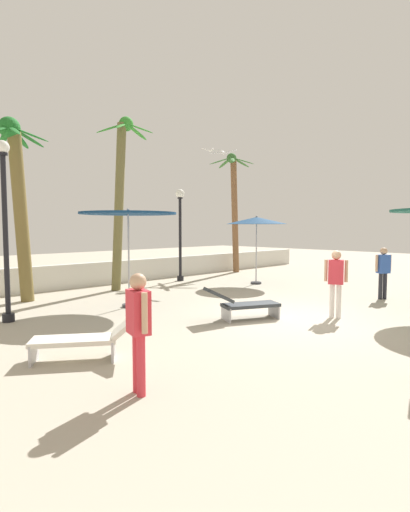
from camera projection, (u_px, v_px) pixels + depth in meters
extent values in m
plane|color=#B2A893|center=(288.00, 318.00, 9.97)|extent=(56.00, 56.00, 0.00)
cube|color=silver|center=(108.00, 273.00, 15.89)|extent=(25.20, 0.30, 0.90)
cylinder|color=#333338|center=(129.00, 305.00, 11.38)|extent=(0.41, 0.41, 0.08)
cylinder|color=#A5A5AD|center=(129.00, 260.00, 11.29)|extent=(0.05, 0.05, 2.67)
cylinder|color=navy|center=(128.00, 213.00, 11.19)|extent=(2.69, 2.69, 0.06)
sphere|color=#99999E|center=(128.00, 210.00, 11.19)|extent=(0.08, 0.08, 0.08)
cylinder|color=#333338|center=(256.00, 283.00, 16.00)|extent=(0.43, 0.43, 0.08)
cylinder|color=#A5A5AD|center=(256.00, 253.00, 15.91)|extent=(0.05, 0.05, 2.43)
cone|color=navy|center=(257.00, 220.00, 15.82)|extent=(2.41, 2.41, 0.28)
sphere|color=#99999E|center=(257.00, 216.00, 15.81)|extent=(0.08, 0.08, 0.08)
cylinder|color=brown|center=(21.00, 217.00, 11.99)|extent=(0.63, 0.39, 5.16)
sphere|color=#1F6C27|center=(9.00, 128.00, 11.63)|extent=(0.62, 0.62, 0.62)
ellipsoid|color=#1F6C27|center=(28.00, 138.00, 12.12)|extent=(1.11, 0.40, 0.47)
ellipsoid|color=#1F6C27|center=(19.00, 138.00, 12.22)|extent=(0.94, 0.89, 0.47)
ellipsoid|color=#1F6C27|center=(4.00, 137.00, 12.09)|extent=(0.29, 1.11, 0.47)
ellipsoid|color=#1F6C27|center=(14.00, 130.00, 11.19)|extent=(0.33, 1.11, 0.47)
ellipsoid|color=#1F6C27|center=(30.00, 134.00, 11.68)|extent=(0.95, 0.87, 0.47)
cylinder|color=brown|center=(235.00, 216.00, 19.93)|extent=(0.56, 0.30, 5.63)
sphere|color=#35682F|center=(232.00, 158.00, 19.54)|extent=(0.48, 0.48, 0.48)
ellipsoid|color=#35682F|center=(241.00, 163.00, 19.88)|extent=(1.13, 0.40, 0.43)
ellipsoid|color=#35682F|center=(225.00, 163.00, 20.04)|extent=(0.47, 1.13, 0.43)
ellipsoid|color=#35682F|center=(220.00, 161.00, 19.38)|extent=(1.08, 0.70, 0.43)
ellipsoid|color=#35682F|center=(232.00, 159.00, 18.97)|extent=(0.92, 0.93, 0.43)
ellipsoid|color=#35682F|center=(243.00, 161.00, 19.34)|extent=(0.63, 1.10, 0.43)
cylinder|color=brown|center=(119.00, 207.00, 14.27)|extent=(0.67, 0.32, 5.95)
sphere|color=#348D2E|center=(126.00, 124.00, 14.31)|extent=(0.52, 0.52, 0.52)
ellipsoid|color=#348D2E|center=(137.00, 132.00, 14.76)|extent=(1.04, 0.38, 0.45)
ellipsoid|color=#348D2E|center=(122.00, 132.00, 14.80)|extent=(0.50, 1.04, 0.45)
ellipsoid|color=#348D2E|center=(111.00, 128.00, 14.14)|extent=(1.01, 0.62, 0.45)
ellipsoid|color=#348D2E|center=(121.00, 126.00, 13.79)|extent=(0.93, 0.79, 0.45)
ellipsoid|color=#348D2E|center=(140.00, 128.00, 14.17)|extent=(0.67, 0.99, 0.45)
cylinder|color=black|center=(9.00, 318.00, 9.58)|extent=(0.28, 0.28, 0.20)
cylinder|color=black|center=(6.00, 239.00, 9.45)|extent=(0.12, 0.12, 3.96)
cylinder|color=black|center=(3.00, 154.00, 9.31)|extent=(0.22, 0.22, 0.06)
sphere|color=white|center=(2.00, 147.00, 9.29)|extent=(0.31, 0.31, 0.31)
cylinder|color=black|center=(180.00, 278.00, 16.92)|extent=(0.28, 0.28, 0.20)
cylinder|color=black|center=(180.00, 240.00, 16.80)|extent=(0.12, 0.12, 3.47)
cylinder|color=black|center=(180.00, 198.00, 16.68)|extent=(0.22, 0.22, 0.06)
sphere|color=white|center=(180.00, 194.00, 16.67)|extent=(0.37, 0.37, 0.37)
cube|color=#B7B7BC|center=(34.00, 352.00, 6.69)|extent=(0.35, 0.47, 0.35)
cube|color=#B7B7BC|center=(113.00, 348.00, 6.90)|extent=(0.35, 0.47, 0.35)
cube|color=silver|center=(74.00, 340.00, 6.78)|extent=(1.46, 1.26, 0.08)
cube|color=silver|center=(128.00, 323.00, 6.91)|extent=(0.77, 0.77, 0.47)
cube|color=#B7B7BC|center=(274.00, 310.00, 10.08)|extent=(0.28, 0.51, 0.35)
cube|color=#B7B7BC|center=(226.00, 314.00, 9.66)|extent=(0.28, 0.51, 0.35)
cube|color=#33383D|center=(251.00, 305.00, 9.85)|extent=(1.50, 1.11, 0.08)
cube|color=#33383D|center=(219.00, 295.00, 9.56)|extent=(0.80, 0.77, 0.36)
cylinder|color=#26262D|center=(385.00, 286.00, 12.60)|extent=(0.12, 0.12, 0.82)
cylinder|color=#26262D|center=(380.00, 286.00, 12.57)|extent=(0.12, 0.12, 0.82)
cube|color=#3359B2|center=(383.00, 264.00, 12.54)|extent=(0.43, 0.39, 0.58)
sphere|color=tan|center=(384.00, 251.00, 12.51)|extent=(0.22, 0.22, 0.22)
cylinder|color=tan|center=(390.00, 263.00, 12.59)|extent=(0.08, 0.08, 0.52)
cylinder|color=tan|center=(377.00, 263.00, 12.48)|extent=(0.08, 0.08, 0.52)
cylinder|color=silver|center=(339.00, 301.00, 9.94)|extent=(0.12, 0.12, 0.85)
cylinder|color=silver|center=(332.00, 301.00, 9.99)|extent=(0.12, 0.12, 0.85)
cube|color=#D8333F|center=(336.00, 272.00, 9.91)|extent=(0.37, 0.43, 0.60)
sphere|color=tan|center=(336.00, 255.00, 9.88)|extent=(0.23, 0.23, 0.23)
cylinder|color=tan|center=(346.00, 271.00, 9.83)|extent=(0.08, 0.08, 0.54)
cylinder|color=tan|center=(326.00, 270.00, 9.99)|extent=(0.08, 0.08, 0.54)
cylinder|color=#D8333F|center=(141.00, 366.00, 5.34)|extent=(0.12, 0.12, 0.83)
cylinder|color=#D8333F|center=(137.00, 362.00, 5.48)|extent=(0.12, 0.12, 0.83)
cube|color=#D8333F|center=(138.00, 312.00, 5.36)|extent=(0.33, 0.41, 0.59)
sphere|color=tan|center=(138.00, 282.00, 5.33)|extent=(0.23, 0.23, 0.23)
cylinder|color=tan|center=(145.00, 313.00, 5.15)|extent=(0.08, 0.08, 0.53)
cylinder|color=tan|center=(133.00, 307.00, 5.57)|extent=(0.08, 0.08, 0.53)
ellipsoid|color=white|center=(211.00, 150.00, 19.12)|extent=(0.20, 0.34, 0.12)
sphere|color=white|center=(213.00, 149.00, 18.97)|extent=(0.10, 0.10, 0.10)
cube|color=silver|center=(215.00, 150.00, 19.24)|extent=(0.52, 0.26, 0.11)
cube|color=silver|center=(206.00, 149.00, 18.99)|extent=(0.52, 0.26, 0.09)
ellipsoid|color=white|center=(223.00, 153.00, 16.86)|extent=(0.34, 0.22, 0.12)
sphere|color=white|center=(221.00, 151.00, 16.70)|extent=(0.10, 0.10, 0.10)
cube|color=silver|center=(230.00, 152.00, 16.73)|extent=(0.34, 0.61, 0.14)
cube|color=silver|center=(216.00, 153.00, 16.98)|extent=(0.34, 0.62, 0.03)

